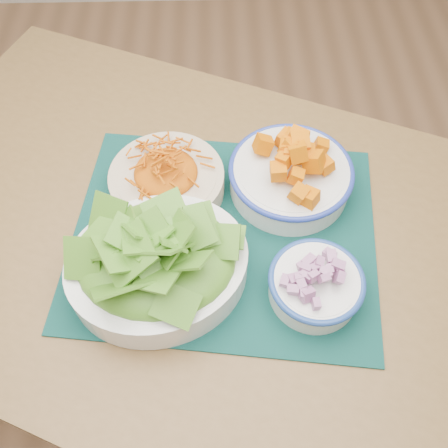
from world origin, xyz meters
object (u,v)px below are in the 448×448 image
object	(u,v)px
placemat	(224,234)
carrot_bowl	(166,177)
table	(189,255)
onion_bowl	(316,283)
lettuce_bowl	(157,259)
squash_bowl	(292,169)

from	to	relation	value
placemat	carrot_bowl	distance (m)	0.15
table	carrot_bowl	xyz separation A→B (m)	(-0.03, 0.08, 0.14)
onion_bowl	lettuce_bowl	bearing A→B (deg)	171.80
table	squash_bowl	world-z (taller)	squash_bowl
squash_bowl	lettuce_bowl	bearing A→B (deg)	-141.69
placemat	lettuce_bowl	size ratio (longest dim) A/B	1.52
placemat	lettuce_bowl	xyz separation A→B (m)	(-0.11, -0.09, 0.06)
table	squash_bowl	distance (m)	0.26
carrot_bowl	onion_bowl	bearing A→B (deg)	-41.97
squash_bowl	lettuce_bowl	xyz separation A→B (m)	(-0.24, -0.19, 0.01)
table	squash_bowl	bearing A→B (deg)	47.08
table	onion_bowl	xyz separation A→B (m)	(0.21, -0.14, 0.14)
squash_bowl	carrot_bowl	bearing A→B (deg)	-179.99
table	placemat	size ratio (longest dim) A/B	2.66
lettuce_bowl	carrot_bowl	bearing A→B (deg)	72.22
lettuce_bowl	onion_bowl	bearing A→B (deg)	-23.96
squash_bowl	onion_bowl	bearing A→B (deg)	-85.20
table	onion_bowl	world-z (taller)	onion_bowl
table	lettuce_bowl	size ratio (longest dim) A/B	4.04
placemat	lettuce_bowl	bearing A→B (deg)	-134.85
carrot_bowl	lettuce_bowl	distance (m)	0.19
carrot_bowl	table	bearing A→B (deg)	-67.81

